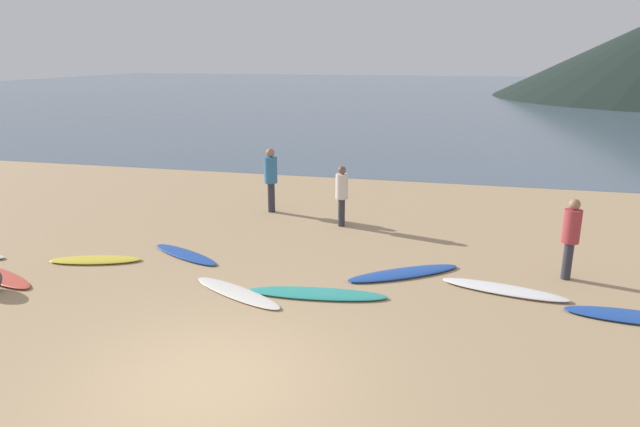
# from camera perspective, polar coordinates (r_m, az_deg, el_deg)

# --- Properties ---
(ground_plane) EXTENTS (120.00, 120.00, 0.20)m
(ground_plane) POSITION_cam_1_polar(r_m,az_deg,el_deg) (17.13, 2.59, 0.83)
(ground_plane) COLOR tan
(ground_plane) RESTS_ON ground
(ocean_water) EXTENTS (140.00, 100.00, 0.01)m
(ocean_water) POSITION_cam_1_polar(r_m,az_deg,el_deg) (69.79, 11.29, 12.10)
(ocean_water) COLOR #475B6B
(ocean_water) RESTS_ON ground
(surfboard_2) EXTENTS (2.04, 1.04, 0.08)m
(surfboard_2) POSITION_cam_1_polar(r_m,az_deg,el_deg) (13.20, -21.90, -4.40)
(surfboard_2) COLOR yellow
(surfboard_2) RESTS_ON ground
(surfboard_3) EXTENTS (2.07, 1.34, 0.06)m
(surfboard_3) POSITION_cam_1_polar(r_m,az_deg,el_deg) (12.96, -13.55, -4.06)
(surfboard_3) COLOR #1E479E
(surfboard_3) RESTS_ON ground
(surfboard_4) EXTENTS (2.22, 1.43, 0.06)m
(surfboard_4) POSITION_cam_1_polar(r_m,az_deg,el_deg) (10.78, -8.45, -7.97)
(surfboard_4) COLOR silver
(surfboard_4) RESTS_ON ground
(surfboard_5) EXTENTS (2.68, 0.84, 0.07)m
(surfboard_5) POSITION_cam_1_polar(r_m,az_deg,el_deg) (10.62, -0.30, -8.15)
(surfboard_5) COLOR teal
(surfboard_5) RESTS_ON ground
(surfboard_6) EXTENTS (2.38, 1.82, 0.08)m
(surfboard_6) POSITION_cam_1_polar(r_m,az_deg,el_deg) (11.67, 8.53, -6.02)
(surfboard_6) COLOR #1E479E
(surfboard_6) RESTS_ON ground
(surfboard_7) EXTENTS (2.41, 1.00, 0.09)m
(surfboard_7) POSITION_cam_1_polar(r_m,az_deg,el_deg) (11.32, 18.21, -7.36)
(surfboard_7) COLOR white
(surfboard_7) RESTS_ON ground
(surfboard_8) EXTENTS (2.22, 0.70, 0.07)m
(surfboard_8) POSITION_cam_1_polar(r_m,az_deg,el_deg) (11.13, 29.22, -9.14)
(surfboard_8) COLOR #1E479E
(surfboard_8) RESTS_ON ground
(person_0) EXTENTS (0.34, 0.34, 1.66)m
(person_0) POSITION_cam_1_polar(r_m,az_deg,el_deg) (12.09, 24.20, -1.77)
(person_0) COLOR #2D2D38
(person_0) RESTS_ON ground
(person_1) EXTENTS (0.32, 0.32, 1.60)m
(person_1) POSITION_cam_1_polar(r_m,az_deg,el_deg) (14.52, 2.23, 2.30)
(person_1) COLOR #2D2D38
(person_1) RESTS_ON ground
(person_2) EXTENTS (0.37, 0.37, 1.83)m
(person_2) POSITION_cam_1_polar(r_m,az_deg,el_deg) (15.88, -5.04, 3.94)
(person_2) COLOR #2D2D38
(person_2) RESTS_ON ground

